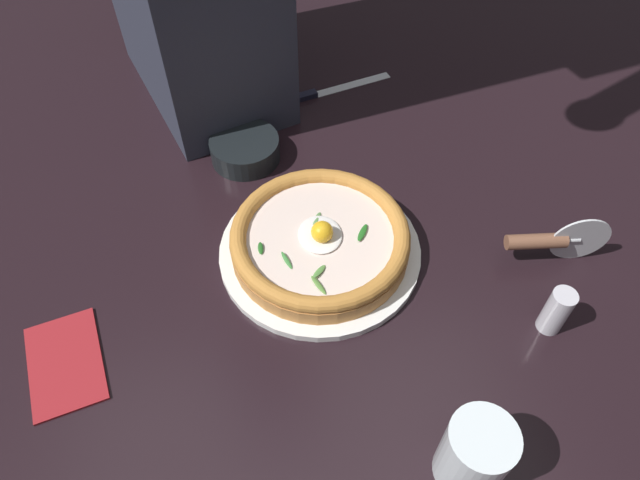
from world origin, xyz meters
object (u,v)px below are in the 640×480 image
at_px(drinking_glass, 473,457).
at_px(pepper_shaker, 556,311).
at_px(table_knife, 313,94).
at_px(folded_napkin, 65,362).
at_px(pizza_cutter, 552,241).
at_px(side_bowl, 245,149).
at_px(pizza, 320,239).

relative_size(drinking_glass, pepper_shaker, 1.42).
xyz_separation_m(table_knife, pepper_shaker, (0.54, 0.23, 0.03)).
xyz_separation_m(table_knife, folded_napkin, (0.49, -0.40, 0.00)).
xyz_separation_m(pizza_cutter, folded_napkin, (0.05, -0.67, -0.04)).
bearing_deg(pepper_shaker, side_bowl, -137.12).
height_order(pizza_cutter, drinking_glass, drinking_glass).
height_order(pizza, pepper_shaker, pepper_shaker).
bearing_deg(folded_napkin, pizza, 108.51).
distance_m(pizza, folded_napkin, 0.37).
bearing_deg(pizza_cutter, side_bowl, -125.30).
bearing_deg(side_bowl, table_knife, 136.23).
relative_size(folded_napkin, pepper_shaker, 1.86).
distance_m(pizza, pizza_cutter, 0.33).
height_order(pizza_cutter, folded_napkin, pizza_cutter).
relative_size(pizza, side_bowl, 2.22).
height_order(drinking_glass, folded_napkin, drinking_glass).
height_order(pizza, drinking_glass, drinking_glass).
height_order(table_knife, folded_napkin, table_knife).
height_order(side_bowl, table_knife, side_bowl).
bearing_deg(table_knife, side_bowl, -43.77).
xyz_separation_m(pizza_cutter, pepper_shaker, (0.11, -0.04, -0.00)).
distance_m(pizza, drinking_glass, 0.35).
xyz_separation_m(drinking_glass, pepper_shaker, (-0.16, 0.17, -0.01)).
height_order(pizza, pizza_cutter, pizza_cutter).
bearing_deg(folded_napkin, pizza_cutter, 94.45).
relative_size(side_bowl, drinking_glass, 1.09).
bearing_deg(drinking_glass, table_knife, -175.31).
relative_size(table_knife, folded_napkin, 1.74).
distance_m(side_bowl, pizza_cutter, 0.50).
relative_size(side_bowl, pizza_cutter, 0.78).
distance_m(folded_napkin, pepper_shaker, 0.64).
xyz_separation_m(table_knife, drinking_glass, (0.70, 0.06, 0.04)).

